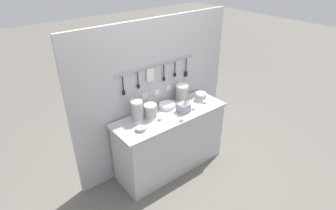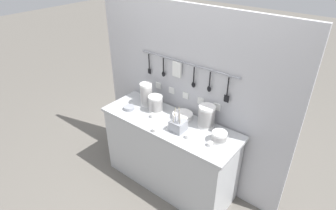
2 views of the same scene
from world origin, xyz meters
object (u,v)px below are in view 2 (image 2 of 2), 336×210
object	(u,v)px
plate_stack	(183,116)
cup_edge_near	(153,116)
cup_front_right	(188,136)
bowl_stack_nested_right	(206,116)
cup_back_right	(210,144)
bowl_stack_tall_left	(155,104)
steel_mixing_bowl	(129,108)
bowl_stack_back_corner	(146,94)
bowl_stack_wide_centre	(219,137)
cutlery_caddy	(178,125)
cup_beside_plates	(155,130)

from	to	relation	value
plate_stack	cup_edge_near	xyz separation A→B (m)	(-0.25, -0.19, -0.01)
plate_stack	cup_front_right	bearing A→B (deg)	-45.62
bowl_stack_nested_right	plate_stack	size ratio (longest dim) A/B	1.08
cup_front_right	cup_back_right	bearing A→B (deg)	6.80
bowl_stack_nested_right	bowl_stack_tall_left	xyz separation A→B (m)	(-0.58, -0.09, -0.02)
bowl_stack_nested_right	steel_mixing_bowl	bearing A→B (deg)	-163.30
bowl_stack_tall_left	cup_back_right	world-z (taller)	bowl_stack_tall_left
bowl_stack_back_corner	bowl_stack_wide_centre	xyz separation A→B (m)	(0.97, -0.08, -0.08)
cutlery_caddy	cup_front_right	size ratio (longest dim) A/B	5.19
steel_mixing_bowl	cup_back_right	distance (m)	1.02
bowl_stack_back_corner	steel_mixing_bowl	size ratio (longest dim) A/B	2.25
bowl_stack_back_corner	cutlery_caddy	distance (m)	0.60
bowl_stack_back_corner	cup_front_right	bearing A→B (deg)	-16.68
bowl_stack_tall_left	cup_beside_plates	world-z (taller)	bowl_stack_tall_left
bowl_stack_nested_right	steel_mixing_bowl	distance (m)	0.87
steel_mixing_bowl	bowl_stack_wide_centre	bearing A→B (deg)	6.23
bowl_stack_tall_left	steel_mixing_bowl	distance (m)	0.30
bowl_stack_back_corner	cup_beside_plates	size ratio (longest dim) A/B	5.09
bowl_stack_back_corner	steel_mixing_bowl	world-z (taller)	bowl_stack_back_corner
steel_mixing_bowl	cup_front_right	size ratio (longest dim) A/B	2.27
bowl_stack_wide_centre	cutlery_caddy	world-z (taller)	cutlery_caddy
steel_mixing_bowl	cup_back_right	size ratio (longest dim) A/B	2.27
steel_mixing_bowl	cup_back_right	bearing A→B (deg)	0.34
bowl_stack_nested_right	steel_mixing_bowl	xyz separation A→B (m)	(-0.83, -0.25, -0.10)
cup_edge_near	cup_back_right	distance (m)	0.72
cup_back_right	cup_front_right	bearing A→B (deg)	-173.20
bowl_stack_nested_right	cutlery_caddy	world-z (taller)	cutlery_caddy
steel_mixing_bowl	cutlery_caddy	distance (m)	0.66
bowl_stack_tall_left	plate_stack	world-z (taller)	bowl_stack_tall_left
cup_front_right	plate_stack	bearing A→B (deg)	134.38
steel_mixing_bowl	cutlery_caddy	world-z (taller)	cutlery_caddy
cup_back_right	cutlery_caddy	bearing A→B (deg)	178.12
bowl_stack_tall_left	cup_front_right	world-z (taller)	bowl_stack_tall_left
bowl_stack_back_corner	cutlery_caddy	bearing A→B (deg)	-17.05
bowl_stack_back_corner	cup_back_right	distance (m)	0.96
bowl_stack_back_corner	cup_beside_plates	xyz separation A→B (m)	(0.41, -0.33, -0.11)
bowl_stack_nested_right	cup_back_right	xyz separation A→B (m)	(0.20, -0.24, -0.10)
bowl_stack_tall_left	cup_back_right	bearing A→B (deg)	-11.01
cup_edge_near	cutlery_caddy	bearing A→B (deg)	-3.57
steel_mixing_bowl	bowl_stack_nested_right	bearing A→B (deg)	16.70
bowl_stack_wide_centre	cup_edge_near	world-z (taller)	bowl_stack_wide_centre
cup_edge_near	cup_beside_plates	world-z (taller)	same
bowl_stack_wide_centre	plate_stack	world-z (taller)	bowl_stack_wide_centre
cup_front_right	bowl_stack_wide_centre	bearing A→B (deg)	28.12
plate_stack	cup_beside_plates	world-z (taller)	plate_stack
bowl_stack_back_corner	cutlery_caddy	world-z (taller)	cutlery_caddy
cup_beside_plates	steel_mixing_bowl	bearing A→B (deg)	164.43
plate_stack	cup_front_right	xyz separation A→B (m)	(0.24, -0.25, -0.01)
cup_back_right	cup_front_right	size ratio (longest dim) A/B	1.00
bowl_stack_wide_centre	plate_stack	size ratio (longest dim) A/B	0.66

